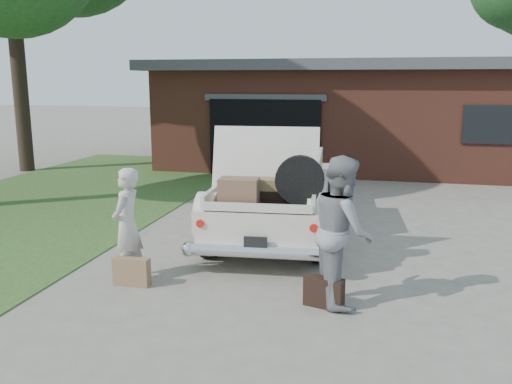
# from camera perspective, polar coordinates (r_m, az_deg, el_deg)

# --- Properties ---
(ground) EXTENTS (90.00, 90.00, 0.00)m
(ground) POSITION_cam_1_polar(r_m,az_deg,el_deg) (7.82, -1.02, -8.80)
(ground) COLOR gray
(ground) RESTS_ON ground
(grass_strip) EXTENTS (6.00, 16.00, 0.02)m
(grass_strip) POSITION_cam_1_polar(r_m,az_deg,el_deg) (12.76, -22.09, -1.49)
(grass_strip) COLOR #2D4C1E
(grass_strip) RESTS_ON ground
(house) EXTENTS (12.80, 7.80, 3.30)m
(house) POSITION_cam_1_polar(r_m,az_deg,el_deg) (18.62, 10.82, 8.25)
(house) COLOR brown
(house) RESTS_ON ground
(sedan) EXTENTS (2.33, 5.14, 2.04)m
(sedan) POSITION_cam_1_polar(r_m,az_deg,el_deg) (9.82, 2.06, -0.04)
(sedan) COLOR beige
(sedan) RESTS_ON ground
(woman_left) EXTENTS (0.40, 0.59, 1.57)m
(woman_left) POSITION_cam_1_polar(r_m,az_deg,el_deg) (7.70, -13.43, -3.31)
(woman_left) COLOR beige
(woman_left) RESTS_ON ground
(woman_right) EXTENTS (0.94, 1.07, 1.86)m
(woman_right) POSITION_cam_1_polar(r_m,az_deg,el_deg) (6.76, 9.04, -4.00)
(woman_right) COLOR gray
(woman_right) RESTS_ON ground
(suitcase_left) EXTENTS (0.50, 0.17, 0.38)m
(suitcase_left) POSITION_cam_1_polar(r_m,az_deg,el_deg) (7.60, -12.95, -8.18)
(suitcase_left) COLOR #966E4C
(suitcase_left) RESTS_ON ground
(suitcase_right) EXTENTS (0.52, 0.29, 0.38)m
(suitcase_right) POSITION_cam_1_polar(r_m,az_deg,el_deg) (6.80, 7.15, -10.43)
(suitcase_right) COLOR black
(suitcase_right) RESTS_ON ground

